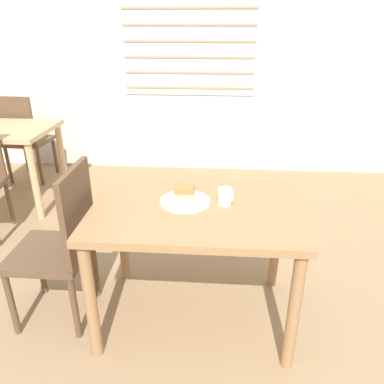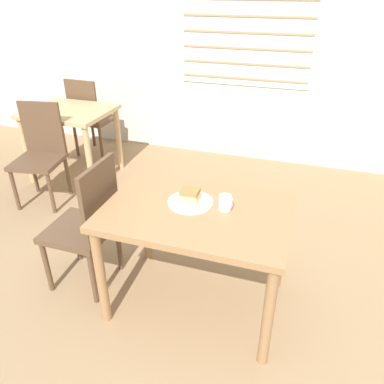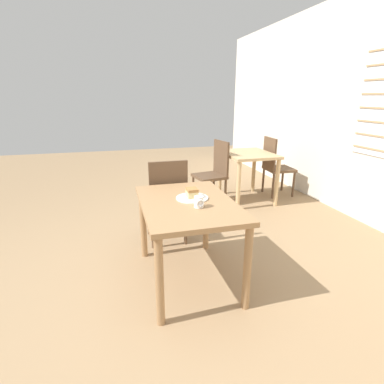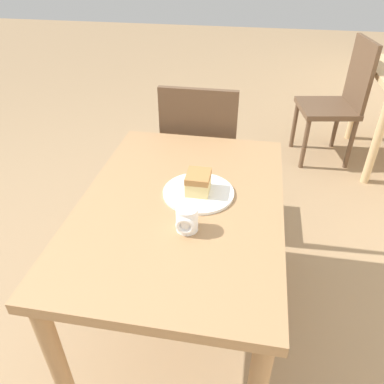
{
  "view_description": "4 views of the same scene",
  "coord_description": "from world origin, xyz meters",
  "px_view_note": "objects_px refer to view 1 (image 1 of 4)",
  "views": [
    {
      "loc": [
        0.03,
        -1.19,
        1.61
      ],
      "look_at": [
        -0.11,
        0.64,
        0.76
      ],
      "focal_mm": 35.0,
      "sensor_mm": 36.0,
      "label": 1
    },
    {
      "loc": [
        0.46,
        -1.22,
        1.87
      ],
      "look_at": [
        -0.15,
        0.64,
        0.77
      ],
      "focal_mm": 35.0,
      "sensor_mm": 36.0,
      "label": 2
    },
    {
      "loc": [
        2.15,
        -0.03,
        1.54
      ],
      "look_at": [
        -0.15,
        0.59,
        0.78
      ],
      "focal_mm": 28.0,
      "sensor_mm": 36.0,
      "label": 3
    },
    {
      "loc": [
        1.01,
        0.77,
        1.54
      ],
      "look_at": [
        -0.13,
        0.57,
        0.74
      ],
      "focal_mm": 35.0,
      "sensor_mm": 36.0,
      "label": 4
    }
  ],
  "objects_px": {
    "dining_table_near": "(195,225)",
    "chair_far_opposite": "(24,137)",
    "plate": "(185,201)",
    "dining_table_far": "(5,142)",
    "chair_near_window": "(61,242)",
    "cake_slice": "(184,194)",
    "coffee_mug": "(225,196)"
  },
  "relations": [
    {
      "from": "dining_table_near",
      "to": "plate",
      "type": "height_order",
      "value": "plate"
    },
    {
      "from": "chair_near_window",
      "to": "coffee_mug",
      "type": "xyz_separation_m",
      "value": [
        0.89,
        0.09,
        0.27
      ]
    },
    {
      "from": "chair_near_window",
      "to": "plate",
      "type": "relative_size",
      "value": 3.44
    },
    {
      "from": "chair_near_window",
      "to": "plate",
      "type": "distance_m",
      "value": 0.72
    },
    {
      "from": "chair_far_opposite",
      "to": "plate",
      "type": "distance_m",
      "value": 2.67
    },
    {
      "from": "cake_slice",
      "to": "coffee_mug",
      "type": "bearing_deg",
      "value": -0.75
    },
    {
      "from": "dining_table_far",
      "to": "plate",
      "type": "bearing_deg",
      "value": -37.38
    },
    {
      "from": "dining_table_far",
      "to": "coffee_mug",
      "type": "distance_m",
      "value": 2.4
    },
    {
      "from": "dining_table_near",
      "to": "dining_table_far",
      "type": "xyz_separation_m",
      "value": [
        -1.82,
        1.4,
        -0.01
      ]
    },
    {
      "from": "chair_near_window",
      "to": "dining_table_near",
      "type": "bearing_deg",
      "value": 93.0
    },
    {
      "from": "coffee_mug",
      "to": "chair_far_opposite",
      "type": "bearing_deg",
      "value": 137.87
    },
    {
      "from": "dining_table_near",
      "to": "coffee_mug",
      "type": "distance_m",
      "value": 0.22
    },
    {
      "from": "dining_table_far",
      "to": "chair_far_opposite",
      "type": "distance_m",
      "value": 0.57
    },
    {
      "from": "chair_far_opposite",
      "to": "cake_slice",
      "type": "xyz_separation_m",
      "value": [
        1.88,
        -1.89,
        0.28
      ]
    },
    {
      "from": "chair_near_window",
      "to": "plate",
      "type": "bearing_deg",
      "value": 97.94
    },
    {
      "from": "dining_table_far",
      "to": "plate",
      "type": "height_order",
      "value": "dining_table_far"
    },
    {
      "from": "dining_table_far",
      "to": "coffee_mug",
      "type": "bearing_deg",
      "value": -34.36
    },
    {
      "from": "cake_slice",
      "to": "chair_near_window",
      "type": "bearing_deg",
      "value": -172.18
    },
    {
      "from": "chair_far_opposite",
      "to": "coffee_mug",
      "type": "distance_m",
      "value": 2.84
    },
    {
      "from": "dining_table_near",
      "to": "cake_slice",
      "type": "bearing_deg",
      "value": 138.04
    },
    {
      "from": "chair_near_window",
      "to": "coffee_mug",
      "type": "distance_m",
      "value": 0.93
    },
    {
      "from": "dining_table_far",
      "to": "cake_slice",
      "type": "distance_m",
      "value": 2.22
    },
    {
      "from": "dining_table_far",
      "to": "coffee_mug",
      "type": "relative_size",
      "value": 9.51
    },
    {
      "from": "dining_table_near",
      "to": "chair_far_opposite",
      "type": "height_order",
      "value": "chair_far_opposite"
    },
    {
      "from": "chair_near_window",
      "to": "coffee_mug",
      "type": "bearing_deg",
      "value": 95.76
    },
    {
      "from": "dining_table_near",
      "to": "chair_near_window",
      "type": "distance_m",
      "value": 0.75
    },
    {
      "from": "dining_table_near",
      "to": "plate",
      "type": "xyz_separation_m",
      "value": [
        -0.06,
        0.06,
        0.11
      ]
    },
    {
      "from": "chair_far_opposite",
      "to": "chair_near_window",
      "type": "bearing_deg",
      "value": 123.93
    },
    {
      "from": "dining_table_far",
      "to": "chair_far_opposite",
      "type": "relative_size",
      "value": 0.9
    },
    {
      "from": "coffee_mug",
      "to": "dining_table_near",
      "type": "bearing_deg",
      "value": -161.82
    },
    {
      "from": "chair_near_window",
      "to": "chair_far_opposite",
      "type": "relative_size",
      "value": 1.0
    },
    {
      "from": "chair_far_opposite",
      "to": "coffee_mug",
      "type": "relative_size",
      "value": 10.55
    }
  ]
}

